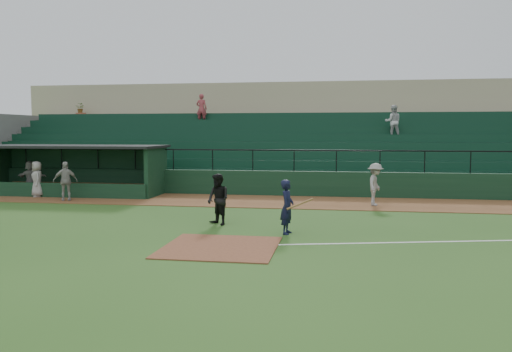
# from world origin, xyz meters

# --- Properties ---
(ground) EXTENTS (90.00, 90.00, 0.00)m
(ground) POSITION_xyz_m (0.00, 0.00, 0.00)
(ground) COLOR #284E19
(ground) RESTS_ON ground
(warning_track) EXTENTS (40.00, 4.00, 0.03)m
(warning_track) POSITION_xyz_m (0.00, 8.00, 0.01)
(warning_track) COLOR brown
(warning_track) RESTS_ON ground
(home_plate_dirt) EXTENTS (3.00, 3.00, 0.03)m
(home_plate_dirt) POSITION_xyz_m (0.00, -1.00, 0.01)
(home_plate_dirt) COLOR brown
(home_plate_dirt) RESTS_ON ground
(stadium_structure) EXTENTS (38.00, 13.08, 6.40)m
(stadium_structure) POSITION_xyz_m (-0.00, 16.46, 2.30)
(stadium_structure) COLOR black
(stadium_structure) RESTS_ON ground
(dugout) EXTENTS (8.90, 3.20, 2.42)m
(dugout) POSITION_xyz_m (-9.75, 9.56, 1.33)
(dugout) COLOR black
(dugout) RESTS_ON ground
(batter_at_plate) EXTENTS (1.03, 0.69, 1.64)m
(batter_at_plate) POSITION_xyz_m (1.58, 1.13, 0.82)
(batter_at_plate) COLOR black
(batter_at_plate) RESTS_ON ground
(umpire) EXTENTS (1.05, 1.02, 1.70)m
(umpire) POSITION_xyz_m (-0.82, 2.25, 0.85)
(umpire) COLOR black
(umpire) RESTS_ON ground
(runner) EXTENTS (0.92, 1.27, 1.76)m
(runner) POSITION_xyz_m (4.61, 7.42, 0.91)
(runner) COLOR gray
(runner) RESTS_ON warning_track
(dugout_player_a) EXTENTS (1.10, 0.86, 1.74)m
(dugout_player_a) POSITION_xyz_m (-8.88, 6.81, 0.90)
(dugout_player_a) COLOR #A19C97
(dugout_player_a) RESTS_ON warning_track
(dugout_player_b) EXTENTS (0.93, 0.97, 1.67)m
(dugout_player_b) POSITION_xyz_m (-10.84, 7.75, 0.87)
(dugout_player_b) COLOR #9E9994
(dugout_player_b) RESTS_ON warning_track
(dugout_player_c) EXTENTS (1.50, 0.48, 1.62)m
(dugout_player_c) POSITION_xyz_m (-11.92, 8.88, 0.84)
(dugout_player_c) COLOR gray
(dugout_player_c) RESTS_ON warning_track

